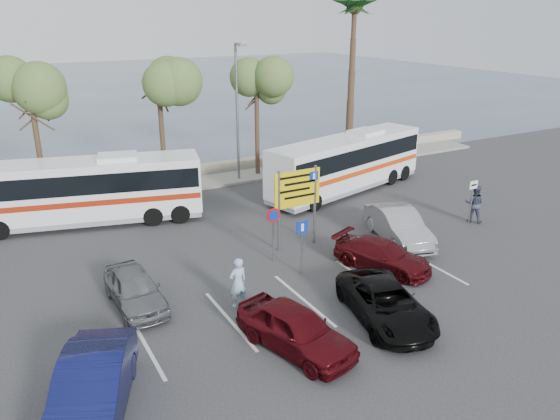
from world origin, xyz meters
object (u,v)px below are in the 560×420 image
coach_bus_left (86,193)px  car_silver_b (398,226)px  street_lamp_right (238,106)px  direction_sign (297,194)px  car_blue (92,389)px  pedestrian_far (474,204)px  car_maroon (382,255)px  suv_black (386,303)px  coach_bus_right (346,165)px  car_silver_a (135,289)px  car_red (295,329)px  pedestrian_near (238,282)px

coach_bus_left → car_silver_b: (11.80, -9.00, -0.81)m
street_lamp_right → direction_sign: street_lamp_right is taller
car_blue → pedestrian_far: bearing=37.3°
car_maroon → coach_bus_left: bearing=108.5°
suv_black → car_maroon: bearing=66.2°
coach_bus_right → suv_black: size_ratio=2.43×
car_blue → car_silver_b: bearing=41.7°
suv_black → direction_sign: bearing=99.2°
car_silver_a → coach_bus_right: bearing=25.7°
coach_bus_right → pedestrian_far: 7.56m
street_lamp_right → car_silver_a: (-9.60, -12.02, -3.94)m
car_blue → car_silver_b: car_blue is taller
coach_bus_left → direction_sign: bearing=-44.2°
coach_bus_right → suv_black: (-7.00, -12.15, -0.93)m
coach_bus_right → car_red: 16.08m
car_silver_b → pedestrian_far: size_ratio=2.43×
coach_bus_left → car_blue: (-2.50, -14.00, -0.79)m
street_lamp_right → coach_bus_right: (4.50, -4.87, -3.04)m
street_lamp_right → pedestrian_near: 15.65m
pedestrian_far → car_red: bearing=73.3°
car_blue → pedestrian_near: 6.44m
street_lamp_right → car_silver_b: size_ratio=1.75×
car_silver_a → pedestrian_near: 3.64m
coach_bus_left → car_silver_a: 9.05m
street_lamp_right → coach_bus_left: street_lamp_right is taller
street_lamp_right → car_blue: (-12.00, -17.02, -3.82)m
car_blue → pedestrian_far: (19.18, 5.12, 0.16)m
coach_bus_right → car_maroon: (-4.60, -9.01, -0.97)m
pedestrian_near → car_maroon: bearing=173.0°
car_silver_a → car_red: bearing=-55.4°
car_silver_a → street_lamp_right: bearing=50.2°
street_lamp_right → car_blue: street_lamp_right is taller
car_red → pedestrian_far: size_ratio=2.20×
coach_bus_right → suv_black: 14.06m
coach_bus_right → car_silver_a: coach_bus_right is taller
street_lamp_right → car_silver_a: street_lamp_right is taller
street_lamp_right → car_blue: bearing=-125.2°
street_lamp_right → pedestrian_near: bearing=-115.0°
car_red → car_silver_b: 9.69m
car_silver_a → car_blue: (-2.40, -5.00, 0.12)m
car_maroon → pedestrian_near: size_ratio=2.21×
car_maroon → car_silver_a: bearing=146.5°
coach_bus_left → pedestrian_far: 18.91m
coach_bus_right → pedestrian_far: size_ratio=5.84×
coach_bus_left → car_silver_a: size_ratio=2.88×
car_maroon → car_red: car_red is taller
car_maroon → pedestrian_far: 7.55m
coach_bus_right → pedestrian_near: bearing=-140.8°
car_maroon → pedestrian_far: (7.28, 1.97, 0.35)m
car_red → suv_black: size_ratio=0.92×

